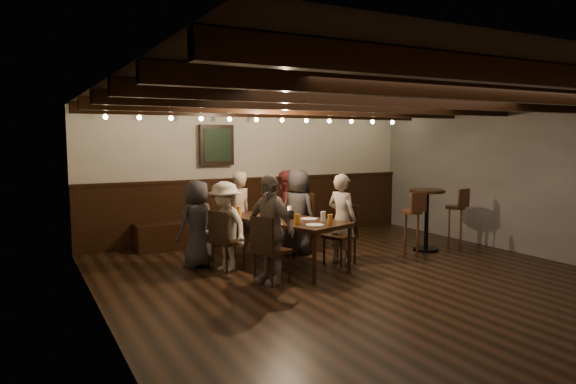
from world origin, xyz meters
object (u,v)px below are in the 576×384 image
chair_left_far (271,262)px  person_left_near (225,226)px  person_bench_centre (238,214)px  bar_stool_right (455,226)px  chair_right_near (297,236)px  bar_stool_left (412,232)px  person_bench_left (197,224)px  chair_left_near (227,252)px  person_right_far (342,219)px  high_top_table (427,211)px  chair_right_far (340,246)px  person_left_far (269,229)px  person_bench_right (285,210)px  dining_table (285,223)px  person_right_near (298,212)px

chair_left_far → person_left_near: (-0.30, 0.85, 0.37)m
person_bench_centre → bar_stool_right: size_ratio=1.30×
person_left_near → chair_right_near: bearing=90.0°
person_bench_centre → bar_stool_left: size_ratio=1.30×
person_bench_left → chair_left_near: bearing=112.0°
person_right_far → high_top_table: (1.75, 0.07, -0.00)m
chair_left_far → person_left_near: 0.97m
chair_left_far → person_bench_left: person_bench_left is taller
chair_right_far → person_left_far: 1.53m
person_bench_left → person_bench_right: bearing=180.0°
person_left_near → bar_stool_right: (3.95, -0.50, -0.25)m
person_left_near → bar_stool_right: 3.99m
chair_left_far → person_bench_centre: (0.23, 1.65, 0.41)m
chair_right_far → person_left_far: (-1.40, -0.44, 0.44)m
dining_table → person_left_far: person_left_far is taller
person_right_near → chair_left_near: bearing=90.0°
dining_table → person_left_near: size_ratio=1.62×
dining_table → chair_right_far: bearing=-32.1°
high_top_table → bar_stool_left: (-0.50, -0.21, -0.29)m
person_left_far → person_right_far: 1.50m
person_left_near → high_top_table: size_ratio=1.24×
bar_stool_right → person_left_far: bearing=177.0°
chair_left_far → person_bench_right: (1.14, 1.77, 0.40)m
dining_table → person_bench_centre: 1.05m
chair_right_far → person_bench_centre: bearing=25.6°
person_bench_left → bar_stool_left: person_bench_left is taller
dining_table → person_left_near: person_left_near is taller
chair_left_far → person_bench_centre: size_ratio=0.65×
person_left_far → bar_stool_left: 2.71m
chair_left_far → person_left_near: size_ratio=0.69×
chair_left_near → person_bench_right: 1.73m
person_left_far → person_right_far: (1.43, 0.45, -0.04)m
chair_left_near → bar_stool_left: size_ratio=0.83×
person_bench_right → person_right_far: size_ratio=0.99×
person_left_far → person_right_far: size_ratio=1.05×
person_left_far → person_right_near: (1.16, 1.31, -0.02)m
chair_right_far → bar_stool_left: bearing=-113.3°
chair_left_far → person_bench_right: size_ratio=0.66×
chair_right_far → person_left_near: (-1.67, 0.42, 0.37)m
chair_right_far → chair_right_near: bearing=-0.2°
person_bench_centre → person_right_far: size_ratio=1.00×
chair_right_far → bar_stool_right: 2.28m
person_left_far → bar_stool_left: (2.68, 0.31, -0.32)m
person_left_near → person_bench_right: bearing=105.3°
person_left_far → person_right_near: bearing=121.0°
chair_right_far → high_top_table: size_ratio=0.86×
person_left_near → person_left_far: person_left_far is taller
chair_right_near → chair_left_near: bearing=90.0°
chair_left_far → dining_table: bearing=122.1°
dining_table → bar_stool_left: bearing=-26.8°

